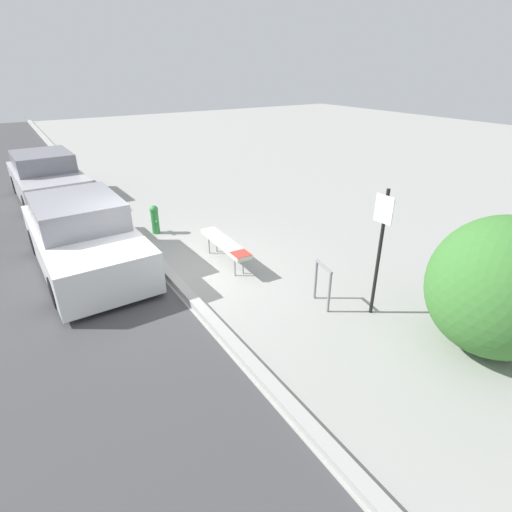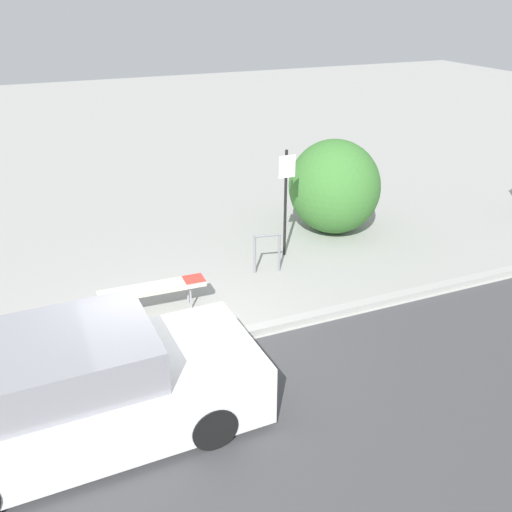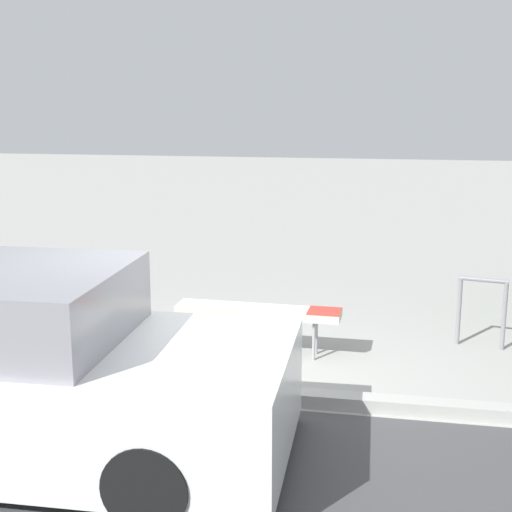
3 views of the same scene
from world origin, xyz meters
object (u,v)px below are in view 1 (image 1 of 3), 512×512
Objects in this scene: bench at (225,244)px; parked_car_near at (83,237)px; parked_car_far at (47,178)px; fire_hydrant at (155,218)px; sign_post at (380,242)px; bike_rack at (323,281)px.

parked_car_near is at bearing -118.51° from bench.
fire_hydrant is at bearing 19.05° from parked_car_far.
sign_post is at bearing 23.64° from bench.
fire_hydrant is at bearing 116.60° from parked_car_near.
bench is 0.81× the size of sign_post.
fire_hydrant is (-2.57, -0.71, -0.07)m from bench.
bench is 3.52m from sign_post.
bike_rack is 5.24m from fire_hydrant.
parked_car_far is at bearing 178.44° from parked_car_near.
bike_rack reaches higher than bench.
bike_rack is 5.22m from parked_car_near.
parked_car_near is at bearing -140.10° from sign_post.
parked_car_near is (-1.53, -2.64, 0.20)m from bench.
fire_hydrant is 0.17× the size of parked_car_far.
sign_post is (3.15, 1.28, 0.90)m from bench.
parked_car_near is 1.01× the size of parked_car_far.
bench is at bearing 58.28° from parked_car_near.
bike_rack is at bearing 15.49° from fire_hydrant.
sign_post reaches higher than parked_car_far.
sign_post is 6.15m from parked_car_near.
bike_rack is at bearing 38.10° from parked_car_near.
parked_car_near reaches higher than bench.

